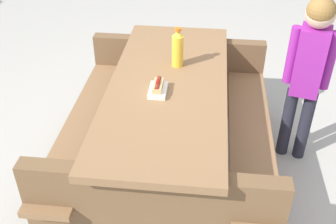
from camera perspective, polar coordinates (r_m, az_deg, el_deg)
The scene contains 5 objects.
ground_plane at distance 3.12m, azimuth -0.00°, elevation -7.90°, with size 30.00×30.00×0.00m, color #B7B2A8.
picnic_table at distance 2.84m, azimuth -0.00°, elevation -1.32°, with size 2.13×1.87×0.75m.
soda_bottle at distance 2.82m, azimuth 1.35°, elevation 8.79°, with size 0.08×0.08×0.28m.
hotdog_tray at distance 2.56m, azimuth -1.41°, elevation 3.32°, with size 0.20×0.16×0.08m.
child_in_coat at distance 2.95m, azimuth 19.02°, elevation 6.56°, with size 0.25×0.28×1.27m.
Camera 1 is at (2.24, -0.42, 2.13)m, focal length 44.03 mm.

